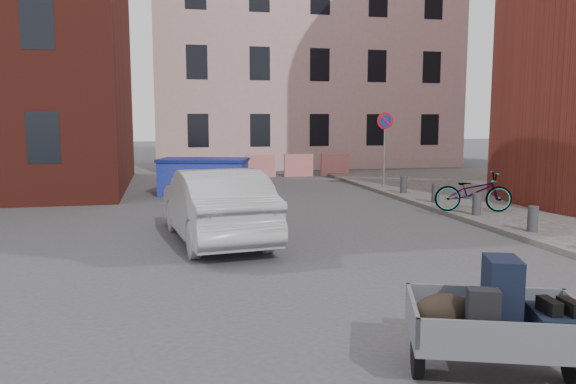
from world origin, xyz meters
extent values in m
plane|color=#38383A|center=(0.00, 0.00, 0.00)|extent=(120.00, 120.00, 0.00)
cube|color=#C89A9A|center=(6.00, 22.00, 7.00)|extent=(16.00, 8.00, 14.00)
cylinder|color=gray|center=(6.00, 9.50, 1.42)|extent=(0.07, 0.07, 2.60)
cylinder|color=red|center=(6.00, 9.48, 2.47)|extent=(0.60, 0.03, 0.60)
cylinder|color=navy|center=(6.00, 9.46, 2.47)|extent=(0.44, 0.03, 0.44)
cylinder|color=#3A3A3D|center=(6.00, 1.20, 0.40)|extent=(0.22, 0.22, 0.55)
cylinder|color=#3A3A3D|center=(6.00, 3.40, 0.40)|extent=(0.22, 0.22, 0.55)
cylinder|color=#3A3A3D|center=(6.00, 5.60, 0.40)|extent=(0.22, 0.22, 0.55)
cylinder|color=#3A3A3D|center=(6.00, 7.80, 0.40)|extent=(0.22, 0.22, 0.55)
cube|color=red|center=(2.50, 15.00, 0.50)|extent=(1.30, 0.18, 1.00)
cube|color=red|center=(4.20, 15.00, 0.50)|extent=(1.30, 0.18, 1.00)
cube|color=red|center=(5.90, 15.00, 0.50)|extent=(1.30, 0.18, 1.00)
cylinder|color=black|center=(0.68, -4.37, 0.22)|extent=(0.24, 0.45, 0.44)
cylinder|color=black|center=(2.04, -4.86, 0.22)|extent=(0.24, 0.45, 0.44)
cube|color=slate|center=(1.36, -4.62, 0.46)|extent=(1.88, 1.58, 0.08)
cube|color=slate|center=(0.63, -4.35, 0.64)|extent=(0.41, 1.05, 0.28)
cube|color=slate|center=(1.54, -4.12, 0.64)|extent=(1.52, 0.58, 0.28)
cube|color=slate|center=(1.18, -5.11, 0.64)|extent=(1.52, 0.58, 0.28)
cube|color=slate|center=(1.67, -3.77, 0.40)|extent=(0.31, 0.69, 0.06)
cube|color=black|center=(1.42, -4.59, 0.85)|extent=(0.44, 0.53, 0.70)
cube|color=black|center=(1.79, -4.88, 0.62)|extent=(0.58, 0.70, 0.25)
ellipsoid|color=black|center=(0.87, -4.49, 0.68)|extent=(0.69, 0.54, 0.36)
cube|color=black|center=(1.10, -4.79, 0.74)|extent=(0.32, 0.26, 0.48)
ellipsoid|color=#192BC1|center=(1.43, -4.27, 0.62)|extent=(0.44, 0.41, 0.24)
cube|color=black|center=(1.70, -4.90, 0.81)|extent=(0.13, 0.28, 0.13)
cube|color=black|center=(1.87, -4.96, 0.81)|extent=(0.13, 0.28, 0.13)
cube|color=#2332A7|center=(-0.35, 9.71, 0.56)|extent=(3.10, 2.17, 1.13)
cube|color=navy|center=(-0.35, 9.71, 1.17)|extent=(3.22, 2.29, 0.09)
imported|color=#A2A5AA|center=(-0.65, 2.34, 0.75)|extent=(2.14, 4.74, 1.51)
imported|color=black|center=(6.20, 3.92, 0.64)|extent=(2.08, 1.25, 1.03)
camera|label=1|loc=(-1.68, -9.18, 2.49)|focal=35.00mm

